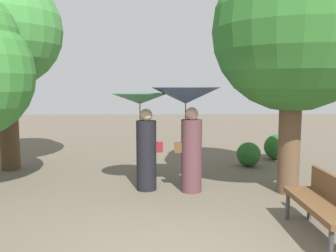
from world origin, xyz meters
name	(u,v)px	position (x,y,z in m)	size (l,w,h in m)	color
person_left	(143,125)	(-0.49, 2.77, 1.28)	(1.09, 1.09, 1.89)	black
person_right	(187,114)	(0.35, 2.64, 1.50)	(1.30, 1.30, 2.01)	#563338
park_bench	(326,202)	(2.04, 0.50, 0.51)	(0.50, 1.50, 0.83)	#38383D
tree_near_left	(3,18)	(-3.80, 4.51, 3.58)	(2.66, 2.66, 5.27)	#4C3823
tree_near_right	(294,15)	(2.27, 2.52, 3.30)	(2.98, 2.98, 5.05)	brown
bush_path_left	(277,147)	(3.05, 5.47, 0.35)	(0.69, 0.69, 0.69)	#235B23
bush_behind_bench	(249,154)	(2.07, 4.71, 0.30)	(0.61, 0.61, 0.61)	#235B23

